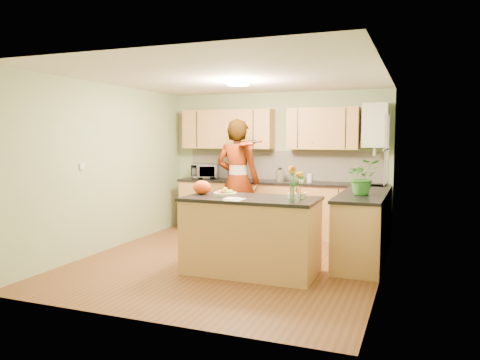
% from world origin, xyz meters
% --- Properties ---
extents(floor, '(4.50, 4.50, 0.00)m').
position_xyz_m(floor, '(0.00, 0.00, 0.00)').
color(floor, '#583619').
rests_on(floor, ground).
extents(ceiling, '(4.00, 4.50, 0.02)m').
position_xyz_m(ceiling, '(0.00, 0.00, 2.50)').
color(ceiling, silver).
rests_on(ceiling, wall_back).
extents(wall_back, '(4.00, 0.02, 2.50)m').
position_xyz_m(wall_back, '(0.00, 2.25, 1.25)').
color(wall_back, '#90A979').
rests_on(wall_back, floor).
extents(wall_front, '(4.00, 0.02, 2.50)m').
position_xyz_m(wall_front, '(0.00, -2.25, 1.25)').
color(wall_front, '#90A979').
rests_on(wall_front, floor).
extents(wall_left, '(0.02, 4.50, 2.50)m').
position_xyz_m(wall_left, '(-2.00, 0.00, 1.25)').
color(wall_left, '#90A979').
rests_on(wall_left, floor).
extents(wall_right, '(0.02, 4.50, 2.50)m').
position_xyz_m(wall_right, '(2.00, 0.00, 1.25)').
color(wall_right, '#90A979').
rests_on(wall_right, floor).
extents(back_counter, '(3.64, 0.62, 0.94)m').
position_xyz_m(back_counter, '(0.10, 1.95, 0.47)').
color(back_counter, '#B78449').
rests_on(back_counter, floor).
extents(right_counter, '(0.62, 2.24, 0.94)m').
position_xyz_m(right_counter, '(1.70, 0.85, 0.47)').
color(right_counter, '#B78449').
rests_on(right_counter, floor).
extents(splashback, '(3.60, 0.02, 0.52)m').
position_xyz_m(splashback, '(0.10, 2.23, 1.20)').
color(splashback, beige).
rests_on(splashback, back_counter).
extents(upper_cabinets, '(3.20, 0.34, 0.70)m').
position_xyz_m(upper_cabinets, '(-0.18, 2.08, 1.85)').
color(upper_cabinets, '#B78449').
rests_on(upper_cabinets, wall_back).
extents(boiler, '(0.40, 0.30, 0.86)m').
position_xyz_m(boiler, '(1.70, 2.09, 1.90)').
color(boiler, silver).
rests_on(boiler, wall_back).
extents(window_right, '(0.01, 1.30, 1.05)m').
position_xyz_m(window_right, '(1.99, 0.60, 1.55)').
color(window_right, silver).
rests_on(window_right, wall_right).
extents(light_switch, '(0.02, 0.09, 0.09)m').
position_xyz_m(light_switch, '(-1.99, -0.60, 1.30)').
color(light_switch, silver).
rests_on(light_switch, wall_left).
extents(ceiling_lamp, '(0.30, 0.30, 0.07)m').
position_xyz_m(ceiling_lamp, '(0.00, 0.30, 2.46)').
color(ceiling_lamp, '#FFEABF').
rests_on(ceiling_lamp, ceiling).
extents(peninsula_island, '(1.67, 0.86, 0.96)m').
position_xyz_m(peninsula_island, '(0.45, -0.42, 0.48)').
color(peninsula_island, '#B78449').
rests_on(peninsula_island, floor).
extents(fruit_dish, '(0.30, 0.30, 0.10)m').
position_xyz_m(fruit_dish, '(0.10, -0.42, 1.00)').
color(fruit_dish, beige).
rests_on(fruit_dish, peninsula_island).
extents(orange_bowl, '(0.23, 0.23, 0.13)m').
position_xyz_m(orange_bowl, '(1.00, -0.27, 1.02)').
color(orange_bowl, beige).
rests_on(orange_bowl, peninsula_island).
extents(flower_vase, '(0.26, 0.26, 0.48)m').
position_xyz_m(flower_vase, '(1.05, -0.60, 1.28)').
color(flower_vase, silver).
rests_on(flower_vase, peninsula_island).
extents(orange_bag, '(0.30, 0.27, 0.18)m').
position_xyz_m(orange_bag, '(-0.25, -0.37, 1.05)').
color(orange_bag, '#FA5114').
rests_on(orange_bag, peninsula_island).
extents(papers, '(0.20, 0.27, 0.01)m').
position_xyz_m(papers, '(0.35, -0.72, 0.97)').
color(papers, white).
rests_on(papers, peninsula_island).
extents(violinist, '(0.74, 0.50, 2.00)m').
position_xyz_m(violinist, '(-0.35, 1.16, 1.00)').
color(violinist, '#E5A98C').
rests_on(violinist, floor).
extents(violin, '(0.61, 0.53, 0.15)m').
position_xyz_m(violin, '(-0.15, 0.94, 1.60)').
color(violin, '#581105').
rests_on(violin, violinist).
extents(microwave, '(0.57, 0.48, 0.27)m').
position_xyz_m(microwave, '(-1.31, 1.95, 1.07)').
color(microwave, silver).
rests_on(microwave, back_counter).
extents(blue_box, '(0.34, 0.30, 0.22)m').
position_xyz_m(blue_box, '(-0.67, 1.96, 1.05)').
color(blue_box, navy).
rests_on(blue_box, back_counter).
extents(kettle, '(0.14, 0.14, 0.27)m').
position_xyz_m(kettle, '(0.12, 1.98, 1.05)').
color(kettle, silver).
rests_on(kettle, back_counter).
extents(jar_cream, '(0.14, 0.14, 0.17)m').
position_xyz_m(jar_cream, '(0.51, 2.00, 1.02)').
color(jar_cream, beige).
rests_on(jar_cream, back_counter).
extents(jar_white, '(0.12, 0.12, 0.15)m').
position_xyz_m(jar_white, '(0.66, 1.94, 1.02)').
color(jar_white, silver).
rests_on(jar_white, back_counter).
extents(potted_plant, '(0.53, 0.50, 0.48)m').
position_xyz_m(potted_plant, '(1.70, 0.50, 1.18)').
color(potted_plant, '#2C7426').
rests_on(potted_plant, right_counter).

